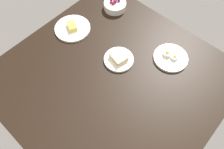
% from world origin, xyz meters
% --- Properties ---
extents(dining_table, '(1.18, 1.16, 0.04)m').
position_xyz_m(dining_table, '(0.00, 0.00, 0.02)').
color(dining_table, black).
rests_on(dining_table, ground).
extents(bowl_berries, '(0.15, 0.15, 0.07)m').
position_xyz_m(bowl_berries, '(0.35, -0.41, 0.07)').
color(bowl_berries, white).
rests_on(bowl_berries, dining_table).
extents(plate_cheese, '(0.23, 0.23, 0.04)m').
position_xyz_m(plate_cheese, '(0.43, -0.09, 0.05)').
color(plate_cheese, white).
rests_on(plate_cheese, dining_table).
extents(plate_sandwich, '(0.18, 0.18, 0.05)m').
position_xyz_m(plate_sandwich, '(0.04, -0.11, 0.06)').
color(plate_sandwich, white).
rests_on(plate_sandwich, dining_table).
extents(plate_eggs, '(0.20, 0.20, 0.05)m').
position_xyz_m(plate_eggs, '(-0.17, -0.32, 0.05)').
color(plate_eggs, white).
rests_on(plate_eggs, dining_table).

